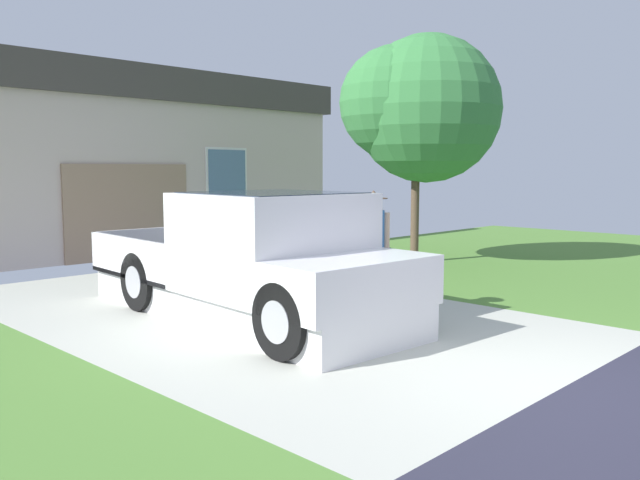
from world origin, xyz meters
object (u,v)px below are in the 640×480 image
at_px(person_with_hat, 373,247).
at_px(front_yard_tree, 420,109).
at_px(pickup_truck, 263,265).
at_px(wheeled_trash_bin, 282,233).
at_px(house_with_garage, 95,161).
at_px(handbag, 386,309).

bearing_deg(person_with_hat, front_yard_tree, -109.87).
height_order(pickup_truck, wheeled_trash_bin, pickup_truck).
xyz_separation_m(pickup_truck, house_with_garage, (2.42, 9.26, 1.40)).
distance_m(person_with_hat, front_yard_tree, 5.57).
distance_m(pickup_truck, handbag, 1.70).
relative_size(front_yard_tree, wheeled_trash_bin, 4.10).
bearing_deg(handbag, person_with_hat, 85.87).
xyz_separation_m(handbag, wheeled_trash_bin, (2.52, 4.77, 0.50)).
distance_m(pickup_truck, front_yard_tree, 6.45).
xyz_separation_m(pickup_truck, person_with_hat, (1.27, -0.74, 0.18)).
relative_size(pickup_truck, wheeled_trash_bin, 4.59).
bearing_deg(front_yard_tree, person_with_hat, -150.68).
height_order(pickup_truck, person_with_hat, person_with_hat).
bearing_deg(pickup_truck, wheeled_trash_bin, -131.22).
xyz_separation_m(person_with_hat, handbag, (-0.02, -0.24, -0.80)).
bearing_deg(handbag, house_with_garage, 83.49).
height_order(handbag, wheeled_trash_bin, wheeled_trash_bin).
bearing_deg(pickup_truck, person_with_hat, 153.19).
bearing_deg(wheeled_trash_bin, house_with_garage, 103.84).
distance_m(house_with_garage, front_yard_tree, 8.26).
bearing_deg(person_with_hat, pickup_truck, 10.40).
distance_m(pickup_truck, house_with_garage, 9.68).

